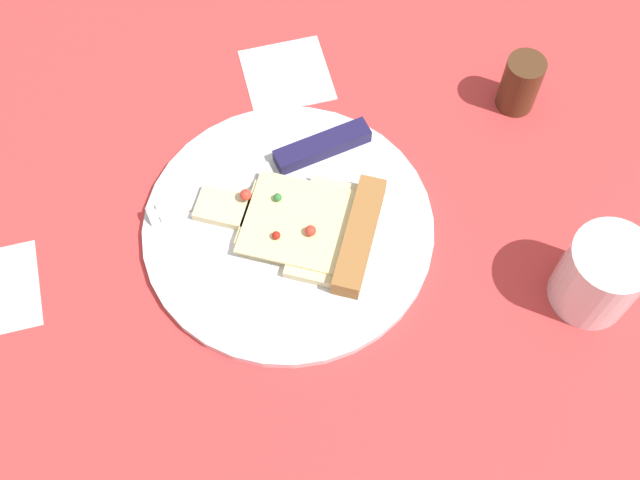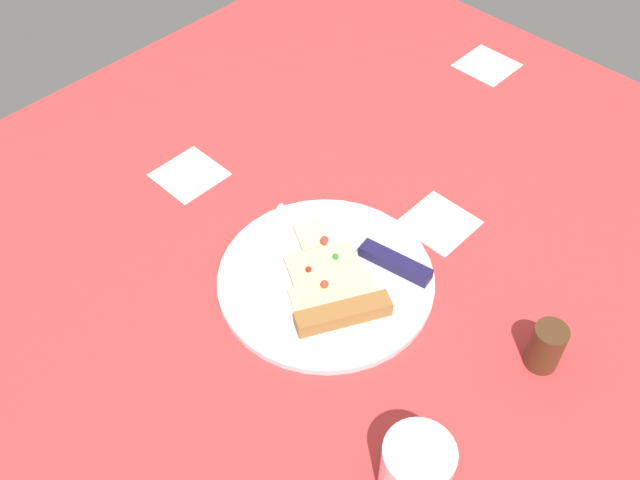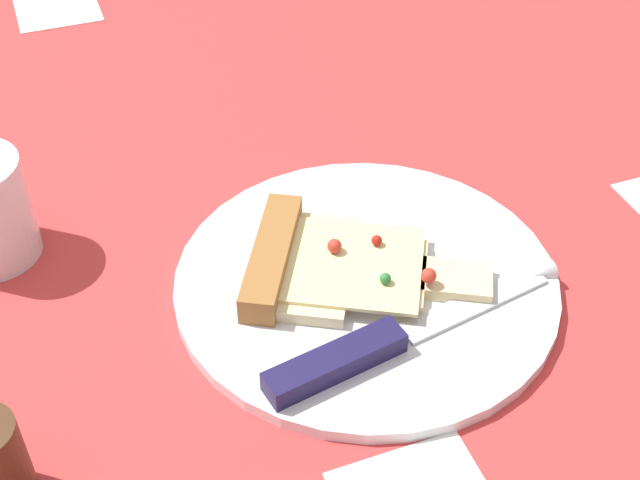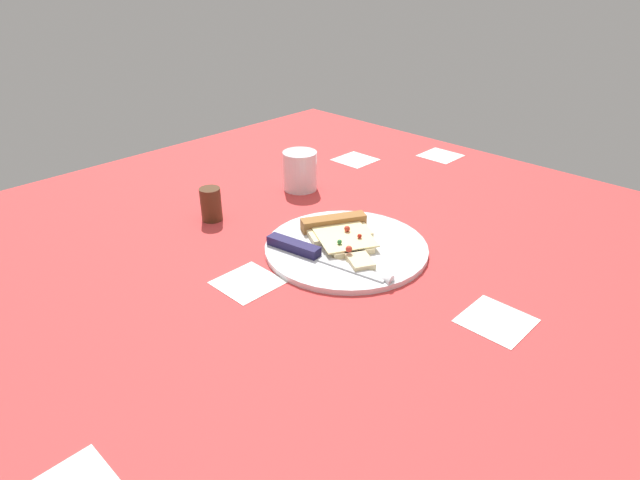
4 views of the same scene
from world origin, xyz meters
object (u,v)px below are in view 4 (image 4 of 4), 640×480
object	(u,v)px
plate	(346,248)
drinking_glass	(300,171)
knife	(314,253)
pizza_slice	(341,234)
pepper_shaker	(211,204)

from	to	relation	value
plate	drinking_glass	distance (cm)	29.12
plate	drinking_glass	xyz separation A→B (cm)	(13.58, 25.50, 3.69)
plate	knife	world-z (taller)	knife
knife	drinking_glass	world-z (taller)	drinking_glass
plate	pizza_slice	world-z (taller)	pizza_slice
knife	pepper_shaker	bearing A→B (deg)	-95.25
knife	drinking_glass	bearing A→B (deg)	-140.17
knife	pepper_shaker	world-z (taller)	pepper_shaker
drinking_glass	plate	bearing A→B (deg)	-118.03
pepper_shaker	drinking_glass	bearing A→B (deg)	-3.17
drinking_glass	pizza_slice	bearing A→B (deg)	-117.97
drinking_glass	pepper_shaker	distance (cm)	22.56
plate	pizza_slice	distance (cm)	2.90
pizza_slice	pepper_shaker	size ratio (longest dim) A/B	2.93
knife	pepper_shaker	xyz separation A→B (cm)	(-2.25, 25.49, 1.63)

